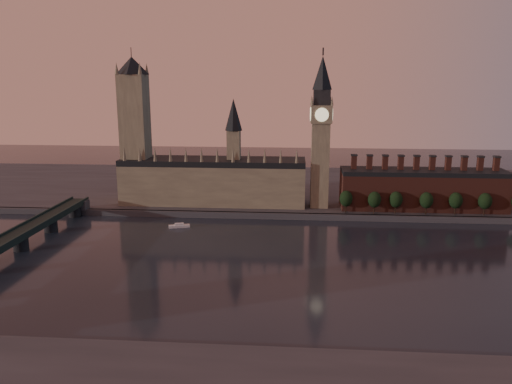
# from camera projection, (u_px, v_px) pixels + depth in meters

# --- Properties ---
(ground) EXTENTS (900.00, 900.00, 0.00)m
(ground) POSITION_uv_depth(u_px,v_px,m) (308.00, 270.00, 243.03)
(ground) COLOR black
(ground) RESTS_ON ground
(north_bank) EXTENTS (900.00, 182.00, 4.00)m
(north_bank) POSITION_uv_depth(u_px,v_px,m) (303.00, 188.00, 415.77)
(north_bank) COLOR #48484D
(north_bank) RESTS_ON ground
(palace_of_westminster) EXTENTS (130.00, 30.30, 74.00)m
(palace_of_westminster) POSITION_uv_depth(u_px,v_px,m) (214.00, 179.00, 354.91)
(palace_of_westminster) COLOR gray
(palace_of_westminster) RESTS_ON north_bank
(victoria_tower) EXTENTS (24.00, 24.00, 108.00)m
(victoria_tower) POSITION_uv_depth(u_px,v_px,m) (135.00, 125.00, 350.95)
(victoria_tower) COLOR gray
(victoria_tower) RESTS_ON north_bank
(big_ben) EXTENTS (15.00, 15.00, 107.00)m
(big_ben) POSITION_uv_depth(u_px,v_px,m) (321.00, 131.00, 336.80)
(big_ben) COLOR gray
(big_ben) RESTS_ON north_bank
(chimney_block) EXTENTS (110.00, 25.00, 37.00)m
(chimney_block) POSITION_uv_depth(u_px,v_px,m) (422.00, 189.00, 340.09)
(chimney_block) COLOR brown
(chimney_block) RESTS_ON north_bank
(embankment_tree_0) EXTENTS (8.60, 8.60, 14.88)m
(embankment_tree_0) POSITION_uv_depth(u_px,v_px,m) (346.00, 199.00, 330.53)
(embankment_tree_0) COLOR black
(embankment_tree_0) RESTS_ON north_bank
(embankment_tree_1) EXTENTS (8.60, 8.60, 14.88)m
(embankment_tree_1) POSITION_uv_depth(u_px,v_px,m) (374.00, 200.00, 327.84)
(embankment_tree_1) COLOR black
(embankment_tree_1) RESTS_ON north_bank
(embankment_tree_2) EXTENTS (8.60, 8.60, 14.88)m
(embankment_tree_2) POSITION_uv_depth(u_px,v_px,m) (396.00, 200.00, 327.93)
(embankment_tree_2) COLOR black
(embankment_tree_2) RESTS_ON north_bank
(embankment_tree_3) EXTENTS (8.60, 8.60, 14.88)m
(embankment_tree_3) POSITION_uv_depth(u_px,v_px,m) (426.00, 200.00, 326.07)
(embankment_tree_3) COLOR black
(embankment_tree_3) RESTS_ON north_bank
(embankment_tree_4) EXTENTS (8.60, 8.60, 14.88)m
(embankment_tree_4) POSITION_uv_depth(u_px,v_px,m) (456.00, 200.00, 325.53)
(embankment_tree_4) COLOR black
(embankment_tree_4) RESTS_ON north_bank
(embankment_tree_5) EXTENTS (8.60, 8.60, 14.88)m
(embankment_tree_5) POSITION_uv_depth(u_px,v_px,m) (485.00, 201.00, 323.85)
(embankment_tree_5) COLOR black
(embankment_tree_5) RESTS_ON north_bank
(river_boat) EXTENTS (13.58, 7.19, 2.61)m
(river_boat) POSITION_uv_depth(u_px,v_px,m) (179.00, 226.00, 312.69)
(river_boat) COLOR silver
(river_boat) RESTS_ON ground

